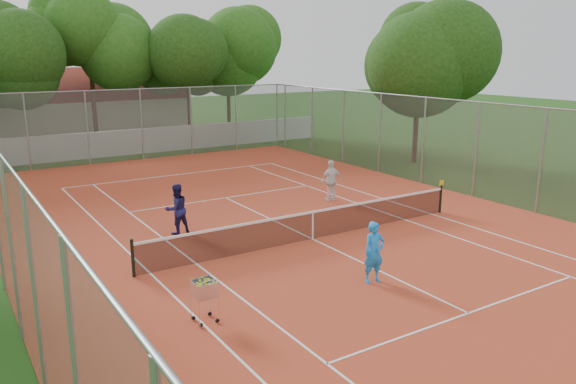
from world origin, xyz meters
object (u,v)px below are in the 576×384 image
player_near (374,252)px  ball_hopper (205,299)px  tennis_net (313,225)px  clubhouse (61,106)px  player_far_left (177,209)px  player_far_right (331,181)px

player_near → ball_hopper: bearing=-176.6°
ball_hopper → tennis_net: bearing=43.2°
tennis_net → clubhouse: bearing=93.9°
player_far_left → player_far_right: 7.02m
player_near → ball_hopper: (-4.73, 0.29, -0.29)m
player_far_left → ball_hopper: 6.71m
player_far_left → player_far_right: bearing=178.0°
tennis_net → clubhouse: size_ratio=0.72×
clubhouse → player_far_right: bearing=-77.8°
tennis_net → ball_hopper: ball_hopper is taller
tennis_net → player_far_right: (3.48, 3.66, 0.36)m
tennis_net → player_far_right: bearing=46.5°
tennis_net → ball_hopper: 6.41m
player_far_left → player_near: bearing=105.1°
clubhouse → ball_hopper: size_ratio=15.05×
tennis_net → ball_hopper: bearing=-147.2°
tennis_net → player_far_right: player_far_right is taller
tennis_net → player_near: 3.83m
clubhouse → player_far_left: bearing=-93.3°
player_far_left → clubhouse: bearing=-101.1°
clubhouse → player_near: bearing=-87.6°
player_far_left → player_far_right: player_far_left is taller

